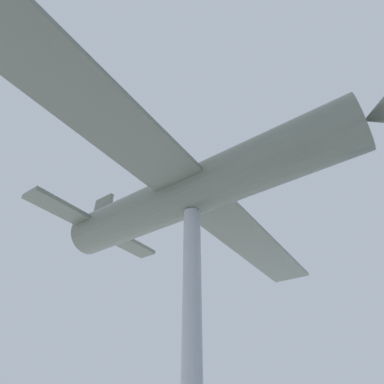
{
  "coord_description": "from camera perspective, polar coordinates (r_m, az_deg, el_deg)",
  "views": [
    {
      "loc": [
        8.57,
        2.99,
        1.97
      ],
      "look_at": [
        0.0,
        0.0,
        8.72
      ],
      "focal_mm": 28.0,
      "sensor_mm": 36.0,
      "label": 1
    }
  ],
  "objects": [
    {
      "name": "support_pylon_central",
      "position": [
        9.28,
        0.0,
        -24.59
      ],
      "size": [
        0.59,
        0.59,
        7.81
      ],
      "color": "#B7B7BC",
      "rests_on": "ground_plane"
    },
    {
      "name": "suspended_airplane",
      "position": [
        11.22,
        0.92,
        0.42
      ],
      "size": [
        21.32,
        13.82,
        2.79
      ],
      "rotation": [
        0.0,
        0.0,
        -0.27
      ],
      "color": "slate",
      "rests_on": "support_pylon_central"
    }
  ]
}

